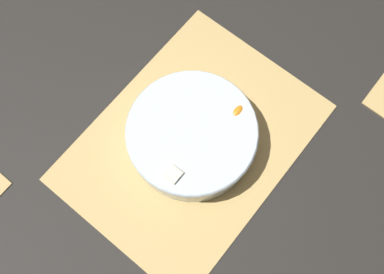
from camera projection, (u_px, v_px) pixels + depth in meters
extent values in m
plane|color=black|center=(192.00, 142.00, 0.89)|extent=(6.00, 6.00, 0.00)
cube|color=tan|center=(192.00, 142.00, 0.88)|extent=(0.49, 0.36, 0.01)
cube|color=brown|center=(134.00, 210.00, 0.84)|extent=(0.01, 0.35, 0.00)
cube|color=brown|center=(158.00, 182.00, 0.86)|extent=(0.01, 0.35, 0.00)
cube|color=brown|center=(181.00, 155.00, 0.87)|extent=(0.01, 0.35, 0.00)
cube|color=brown|center=(203.00, 129.00, 0.89)|extent=(0.01, 0.35, 0.00)
cube|color=brown|center=(224.00, 103.00, 0.91)|extent=(0.01, 0.35, 0.00)
cube|color=brown|center=(245.00, 79.00, 0.92)|extent=(0.01, 0.35, 0.00)
cylinder|color=silver|center=(192.00, 136.00, 0.85)|extent=(0.24, 0.24, 0.07)
torus|color=silver|center=(192.00, 131.00, 0.82)|extent=(0.25, 0.25, 0.01)
cylinder|color=beige|center=(171.00, 152.00, 0.85)|extent=(0.02, 0.02, 0.01)
cylinder|color=beige|center=(165.00, 157.00, 0.81)|extent=(0.03, 0.03, 0.01)
cylinder|color=beige|center=(184.00, 95.00, 0.85)|extent=(0.03, 0.03, 0.01)
cylinder|color=beige|center=(226.00, 159.00, 0.85)|extent=(0.03, 0.03, 0.01)
cylinder|color=beige|center=(214.00, 143.00, 0.83)|extent=(0.03, 0.03, 0.01)
cylinder|color=beige|center=(184.00, 149.00, 0.84)|extent=(0.03, 0.03, 0.01)
cube|color=beige|center=(176.00, 122.00, 0.84)|extent=(0.03, 0.03, 0.03)
cube|color=beige|center=(231.00, 136.00, 0.85)|extent=(0.02, 0.02, 0.02)
cube|color=beige|center=(157.00, 128.00, 0.87)|extent=(0.02, 0.02, 0.02)
cube|color=beige|center=(178.00, 131.00, 0.87)|extent=(0.02, 0.02, 0.02)
cube|color=beige|center=(196.00, 105.00, 0.89)|extent=(0.03, 0.03, 0.03)
cube|color=beige|center=(173.00, 175.00, 0.80)|extent=(0.03, 0.03, 0.03)
cube|color=beige|center=(157.00, 130.00, 0.84)|extent=(0.02, 0.02, 0.02)
ellipsoid|color=orange|center=(159.00, 113.00, 0.88)|extent=(0.04, 0.02, 0.02)
ellipsoid|color=orange|center=(212.00, 180.00, 0.84)|extent=(0.03, 0.02, 0.01)
ellipsoid|color=orange|center=(192.00, 163.00, 0.84)|extent=(0.03, 0.02, 0.02)
ellipsoid|color=orange|center=(210.00, 163.00, 0.82)|extent=(0.03, 0.02, 0.02)
ellipsoid|color=orange|center=(238.00, 112.00, 0.83)|extent=(0.03, 0.02, 0.01)
ellipsoid|color=orange|center=(201.00, 120.00, 0.83)|extent=(0.04, 0.02, 0.02)
ellipsoid|color=orange|center=(211.00, 97.00, 0.88)|extent=(0.03, 0.02, 0.01)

